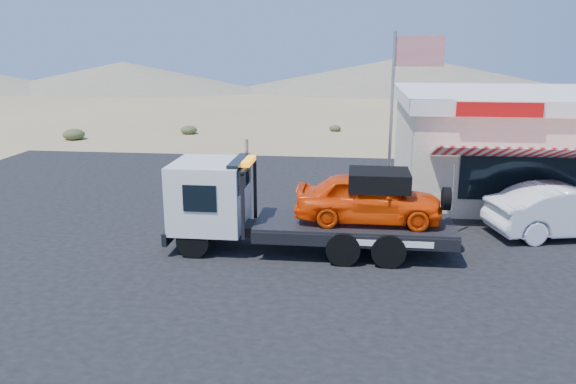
# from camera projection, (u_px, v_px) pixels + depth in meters

# --- Properties ---
(ground) EXTENTS (120.00, 120.00, 0.00)m
(ground) POSITION_uv_depth(u_px,v_px,m) (213.00, 268.00, 14.59)
(ground) COLOR #8E7150
(ground) RESTS_ON ground
(asphalt_lot) EXTENTS (32.00, 24.00, 0.02)m
(asphalt_lot) POSITION_uv_depth(u_px,v_px,m) (300.00, 233.00, 17.25)
(asphalt_lot) COLOR black
(asphalt_lot) RESTS_ON ground
(tow_truck) EXTENTS (7.72, 2.29, 2.58)m
(tow_truck) POSITION_uv_depth(u_px,v_px,m) (302.00, 203.00, 15.46)
(tow_truck) COLOR black
(tow_truck) RESTS_ON asphalt_lot
(white_sedan) EXTENTS (4.99, 2.72, 1.56)m
(white_sedan) POSITION_uv_depth(u_px,v_px,m) (568.00, 211.00, 16.79)
(white_sedan) COLOR silver
(white_sedan) RESTS_ON asphalt_lot
(jerky_store) EXTENTS (10.40, 9.97, 3.90)m
(jerky_store) POSITION_uv_depth(u_px,v_px,m) (535.00, 142.00, 21.52)
(jerky_store) COLOR beige
(jerky_store) RESTS_ON asphalt_lot
(flagpole) EXTENTS (1.55, 0.10, 6.00)m
(flagpole) POSITION_uv_depth(u_px,v_px,m) (399.00, 106.00, 17.40)
(flagpole) COLOR #99999E
(flagpole) RESTS_ON asphalt_lot
(distant_hills) EXTENTS (126.00, 48.00, 4.20)m
(distant_hills) POSITION_uv_depth(u_px,v_px,m) (245.00, 76.00, 68.15)
(distant_hills) COLOR #726B59
(distant_hills) RESTS_ON ground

